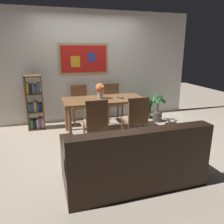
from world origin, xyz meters
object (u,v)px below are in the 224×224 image
Objects in this scene: dining_chair_near_left at (96,120)px; flower_vase at (100,89)px; dining_chair_far_right at (112,99)px; leather_couch at (133,161)px; tv_remote at (120,98)px; dining_table at (104,103)px; dining_chair_near_right at (136,116)px; dining_chair_far_left at (80,101)px; potted_palm at (158,109)px; bookshelf at (35,105)px; potted_ivy at (146,107)px.

flower_vase is at bearing 70.03° from dining_chair_near_left.
leather_couch is (-0.54, -2.63, -0.23)m from dining_chair_far_right.
dining_table is at bearing 172.19° from tv_remote.
leather_couch is at bearing -93.88° from dining_table.
dining_chair_near_right is 0.74m from tv_remote.
dining_chair_near_left is (0.04, -1.48, 0.00)m from dining_chair_far_left.
dining_chair_near_left is 2.07m from potted_palm.
leather_couch is 2.87m from bookshelf.
flower_vase is (0.28, 0.76, 0.39)m from dining_chair_near_left.
dining_chair_far_right is 5.72× the size of tv_remote.
flower_vase reaches higher than potted_palm.
potted_ivy is (1.64, 1.39, -0.24)m from dining_chair_near_left.
dining_chair_far_right reaches higher than dining_table.
dining_chair_near_left and dining_chair_near_right have the same top height.
dining_chair_far_left is 2.86× the size of flower_vase.
dining_table is 2.27× the size of potted_palm.
dining_table is at bearing 86.12° from leather_couch.
bookshelf is at bearing -179.99° from potted_ivy.
dining_chair_near_right is 5.72× the size of tv_remote.
dining_chair_far_left is 1.89m from potted_palm.
dining_chair_far_right is at bearing 55.02° from flower_vase.
dining_chair_far_right reaches higher than potted_palm.
bookshelf reaches higher than leather_couch.
dining_chair_far_left is 5.72× the size of tv_remote.
dining_chair_near_left is 1.73m from bookshelf.
dining_chair_near_left is (-0.76, -1.45, 0.00)m from dining_chair_far_right.
tv_remote is (0.34, -0.05, 0.10)m from dining_table.
leather_couch is at bearing -118.96° from potted_ivy.
dining_chair_far_left is 0.76× the size of bookshelf.
dining_chair_far_right is at bearing 62.38° from dining_chair_near_left.
dining_chair_near_right is at bearing -134.24° from potted_palm.
dining_chair_near_right is 0.51× the size of leather_couch.
dining_chair_far_right is at bearing 175.86° from potted_ivy.
flower_vase is (-0.47, 0.79, 0.39)m from dining_chair_near_right.
dining_chair_near_left is 1.00× the size of dining_chair_near_right.
leather_couch is (-0.13, -1.91, -0.33)m from dining_table.
dining_chair_near_left is at bearing 178.04° from dining_chair_near_right.
potted_palm is at bearing 30.10° from dining_chair_near_left.
dining_chair_near_left is 1.22m from leather_couch.
dining_chair_far_right is 2.86× the size of flower_vase.
dining_table is 0.82m from dining_chair_near_left.
dining_chair_near_left is (-0.35, -0.73, -0.10)m from dining_table.
dining_chair_far_right is 1.80m from bookshelf.
dining_chair_far_right is 1.13m from potted_palm.
leather_couch reaches higher than dining_table.
flower_vase reaches higher than dining_chair_near_left.
dining_table is 0.93× the size of leather_couch.
bookshelf reaches higher than dining_table.
dining_chair_near_right is 1.29m from leather_couch.
dining_chair_near_right is 2.28m from bookshelf.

